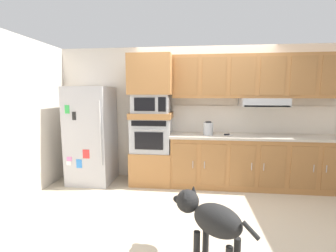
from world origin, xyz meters
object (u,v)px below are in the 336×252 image
object	(u,v)px
refrigerator	(91,135)
dog	(210,218)
screwdriver	(227,134)
built_in_oven	(152,135)
electric_kettle	(208,129)
microwave	(151,104)

from	to	relation	value
refrigerator	dog	world-z (taller)	refrigerator
refrigerator	screwdriver	size ratio (longest dim) A/B	10.73
built_in_oven	screwdriver	distance (m)	1.34
screwdriver	electric_kettle	size ratio (longest dim) A/B	0.68
screwdriver	dog	distance (m)	2.07
dog	electric_kettle	bearing A→B (deg)	-57.55
refrigerator	dog	bearing A→B (deg)	-43.74
built_in_oven	microwave	size ratio (longest dim) A/B	1.09
built_in_oven	screwdriver	xyz separation A→B (m)	(1.34, -0.04, 0.03)
refrigerator	screwdriver	bearing A→B (deg)	0.54
refrigerator	microwave	xyz separation A→B (m)	(1.12, 0.07, 0.58)
electric_kettle	microwave	bearing A→B (deg)	177.32
refrigerator	built_in_oven	size ratio (longest dim) A/B	2.51
built_in_oven	screwdriver	bearing A→B (deg)	-1.90
microwave	dog	size ratio (longest dim) A/B	0.81
refrigerator	dog	xyz separation A→B (m)	(2.04, -1.95, -0.42)
electric_kettle	built_in_oven	bearing A→B (deg)	177.32
microwave	refrigerator	bearing A→B (deg)	-176.53
microwave	dog	bearing A→B (deg)	-65.49
refrigerator	screwdriver	world-z (taller)	refrigerator
electric_kettle	screwdriver	bearing A→B (deg)	0.51
built_in_oven	screwdriver	size ratio (longest dim) A/B	4.27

